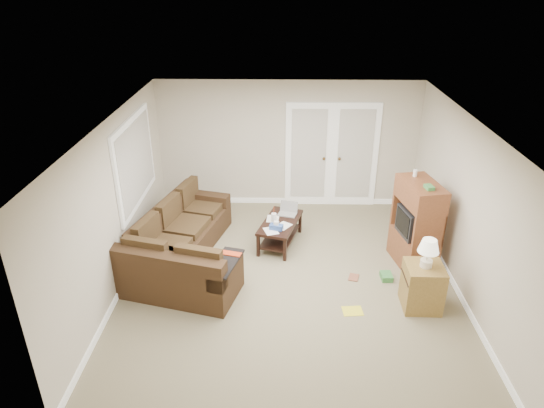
{
  "coord_description": "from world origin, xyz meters",
  "views": [
    {
      "loc": [
        -0.13,
        -6.2,
        4.33
      ],
      "look_at": [
        -0.26,
        0.42,
        1.1
      ],
      "focal_mm": 32.0,
      "sensor_mm": 36.0,
      "label": 1
    }
  ],
  "objects_px": {
    "sectional_sofa": "(181,249)",
    "side_cabinet": "(423,283)",
    "tv_armoire": "(416,224)",
    "coffee_table": "(281,231)"
  },
  "relations": [
    {
      "from": "sectional_sofa",
      "to": "tv_armoire",
      "type": "bearing_deg",
      "value": 17.6
    },
    {
      "from": "sectional_sofa",
      "to": "side_cabinet",
      "type": "bearing_deg",
      "value": -0.02
    },
    {
      "from": "sectional_sofa",
      "to": "coffee_table",
      "type": "relative_size",
      "value": 2.53
    },
    {
      "from": "tv_armoire",
      "to": "side_cabinet",
      "type": "distance_m",
      "value": 1.18
    },
    {
      "from": "side_cabinet",
      "to": "sectional_sofa",
      "type": "bearing_deg",
      "value": 166.24
    },
    {
      "from": "coffee_table",
      "to": "tv_armoire",
      "type": "height_order",
      "value": "tv_armoire"
    },
    {
      "from": "tv_armoire",
      "to": "side_cabinet",
      "type": "height_order",
      "value": "tv_armoire"
    },
    {
      "from": "coffee_table",
      "to": "tv_armoire",
      "type": "xyz_separation_m",
      "value": [
        2.13,
        -0.59,
        0.48
      ]
    },
    {
      "from": "sectional_sofa",
      "to": "tv_armoire",
      "type": "distance_m",
      "value": 3.73
    },
    {
      "from": "sectional_sofa",
      "to": "side_cabinet",
      "type": "height_order",
      "value": "side_cabinet"
    }
  ]
}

